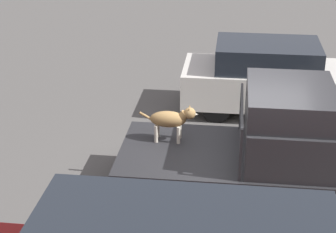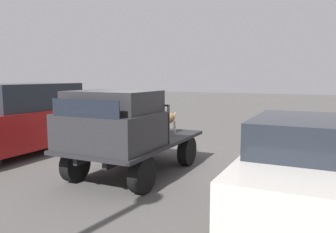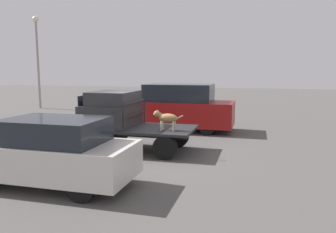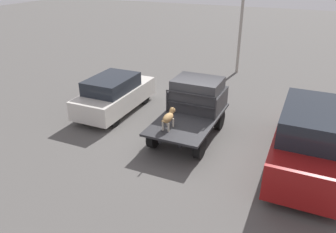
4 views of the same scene
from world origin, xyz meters
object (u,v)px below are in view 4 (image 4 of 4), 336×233
flatbed_truck (188,123)px  parked_sedan (115,94)px  dog (169,117)px  parked_pickup_far (311,138)px

flatbed_truck → parked_sedan: parked_sedan is taller
flatbed_truck → dog: (-1.02, 0.32, 0.61)m
flatbed_truck → parked_pickup_far: (-0.23, -4.06, 0.43)m
flatbed_truck → parked_sedan: bearing=77.0°
dog → parked_pickup_far: bearing=-94.7°
parked_sedan → parked_pickup_far: size_ratio=0.76×
flatbed_truck → dog: 1.23m
flatbed_truck → parked_pickup_far: size_ratio=0.69×
parked_sedan → parked_pickup_far: 7.80m
parked_sedan → parked_pickup_far: parked_pickup_far is taller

